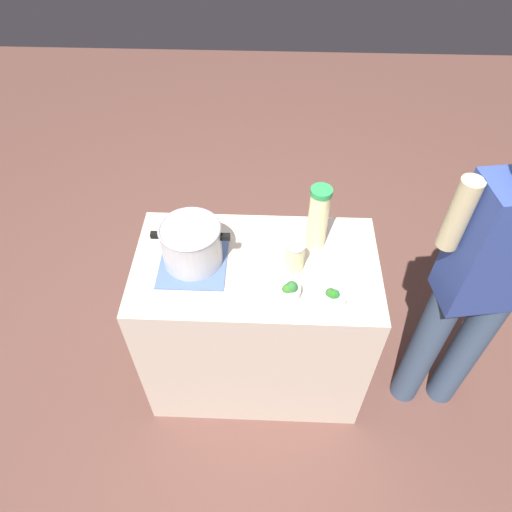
% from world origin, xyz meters
% --- Properties ---
extents(ground_plane, '(8.00, 8.00, 0.00)m').
position_xyz_m(ground_plane, '(0.00, 0.00, 0.00)').
color(ground_plane, brown).
extents(counter_slab, '(1.06, 0.61, 0.92)m').
position_xyz_m(counter_slab, '(0.00, 0.00, 0.46)').
color(counter_slab, beige).
rests_on(counter_slab, ground_plane).
extents(dish_cloth, '(0.29, 0.33, 0.01)m').
position_xyz_m(dish_cloth, '(-0.27, 0.01, 0.92)').
color(dish_cloth, '#4D679D').
rests_on(dish_cloth, counter_slab).
extents(cooking_pot, '(0.33, 0.26, 0.19)m').
position_xyz_m(cooking_pot, '(-0.27, 0.01, 1.02)').
color(cooking_pot, '#B7B7BC').
rests_on(cooking_pot, dish_cloth).
extents(lemonade_pitcher, '(0.09, 0.09, 0.31)m').
position_xyz_m(lemonade_pitcher, '(0.26, 0.13, 1.07)').
color(lemonade_pitcher, beige).
rests_on(lemonade_pitcher, counter_slab).
extents(mason_jar, '(0.08, 0.08, 0.14)m').
position_xyz_m(mason_jar, '(0.16, -0.02, 0.99)').
color(mason_jar, beige).
rests_on(mason_jar, counter_slab).
extents(broccoli_bowl_front, '(0.12, 0.12, 0.08)m').
position_xyz_m(broccoli_bowl_front, '(0.13, -0.17, 0.95)').
color(broccoli_bowl_front, silver).
rests_on(broccoli_bowl_front, counter_slab).
extents(broccoli_bowl_center, '(0.12, 0.12, 0.07)m').
position_xyz_m(broccoli_bowl_center, '(0.31, -0.18, 0.94)').
color(broccoli_bowl_center, silver).
rests_on(broccoli_bowl_center, counter_slab).
extents(person_cook, '(0.50, 0.25, 1.68)m').
position_xyz_m(person_cook, '(0.92, -0.10, 0.93)').
color(person_cook, '#3C506B').
rests_on(person_cook, ground_plane).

